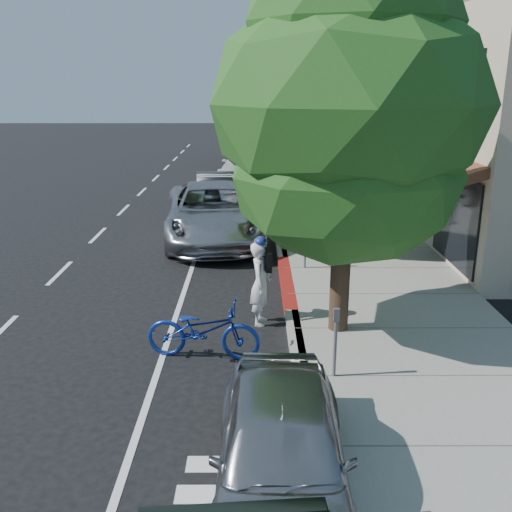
{
  "coord_description": "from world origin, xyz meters",
  "views": [
    {
      "loc": [
        -0.83,
        -12.87,
        5.07
      ],
      "look_at": [
        -0.8,
        -0.8,
        1.35
      ],
      "focal_mm": 40.0,
      "sensor_mm": 36.0,
      "label": 1
    }
  ],
  "objects_px": {
    "street_tree_3": "(290,94)",
    "pedestrian": "(358,198)",
    "white_pickup": "(247,166)",
    "near_car_a": "(282,450)",
    "street_tree_4": "(284,87)",
    "street_tree_5": "(279,85)",
    "street_tree_1": "(315,98)",
    "street_tree_0": "(348,109)",
    "street_tree_2": "(299,88)",
    "dark_suv_far": "(250,147)",
    "cyclist": "(261,283)",
    "silver_suv": "(213,212)",
    "bicycle": "(203,330)",
    "dark_sedan": "(219,195)"
  },
  "relations": [
    {
      "from": "street_tree_3",
      "to": "pedestrian",
      "type": "bearing_deg",
      "value": -77.67
    },
    {
      "from": "white_pickup",
      "to": "near_car_a",
      "type": "xyz_separation_m",
      "value": [
        0.7,
        -23.52,
        -0.15
      ]
    },
    {
      "from": "street_tree_4",
      "to": "street_tree_5",
      "type": "height_order",
      "value": "street_tree_5"
    },
    {
      "from": "street_tree_1",
      "to": "street_tree_3",
      "type": "bearing_deg",
      "value": 90.0
    },
    {
      "from": "street_tree_0",
      "to": "street_tree_2",
      "type": "xyz_separation_m",
      "value": [
        0.0,
        12.0,
        0.23
      ]
    },
    {
      "from": "dark_suv_far",
      "to": "pedestrian",
      "type": "distance_m",
      "value": 18.75
    },
    {
      "from": "street_tree_1",
      "to": "cyclist",
      "type": "relative_size",
      "value": 4.04
    },
    {
      "from": "cyclist",
      "to": "dark_suv_far",
      "type": "relative_size",
      "value": 0.37
    },
    {
      "from": "near_car_a",
      "to": "pedestrian",
      "type": "relative_size",
      "value": 2.25
    },
    {
      "from": "street_tree_1",
      "to": "silver_suv",
      "type": "distance_m",
      "value": 5.05
    },
    {
      "from": "bicycle",
      "to": "white_pickup",
      "type": "xyz_separation_m",
      "value": [
        0.6,
        19.64,
        0.3
      ]
    },
    {
      "from": "dark_sedan",
      "to": "street_tree_3",
      "type": "bearing_deg",
      "value": 59.68
    },
    {
      "from": "dark_suv_far",
      "to": "pedestrian",
      "type": "bearing_deg",
      "value": -75.35
    },
    {
      "from": "street_tree_1",
      "to": "street_tree_2",
      "type": "height_order",
      "value": "street_tree_2"
    },
    {
      "from": "dark_sedan",
      "to": "dark_suv_far",
      "type": "height_order",
      "value": "dark_suv_far"
    },
    {
      "from": "pedestrian",
      "to": "street_tree_3",
      "type": "bearing_deg",
      "value": -87.82
    },
    {
      "from": "street_tree_2",
      "to": "silver_suv",
      "type": "bearing_deg",
      "value": -124.56
    },
    {
      "from": "white_pickup",
      "to": "dark_suv_far",
      "type": "bearing_deg",
      "value": 96.44
    },
    {
      "from": "street_tree_2",
      "to": "street_tree_4",
      "type": "distance_m",
      "value": 12.0
    },
    {
      "from": "street_tree_4",
      "to": "dark_sedan",
      "type": "bearing_deg",
      "value": -103.41
    },
    {
      "from": "street_tree_1",
      "to": "street_tree_3",
      "type": "distance_m",
      "value": 12.0
    },
    {
      "from": "street_tree_4",
      "to": "silver_suv",
      "type": "xyz_separation_m",
      "value": [
        -3.1,
        -16.5,
        -3.77
      ]
    },
    {
      "from": "pedestrian",
      "to": "cyclist",
      "type": "bearing_deg",
      "value": 57.08
    },
    {
      "from": "dark_sedan",
      "to": "dark_suv_far",
      "type": "relative_size",
      "value": 1.0
    },
    {
      "from": "street_tree_0",
      "to": "street_tree_5",
      "type": "height_order",
      "value": "street_tree_5"
    },
    {
      "from": "street_tree_0",
      "to": "pedestrian",
      "type": "relative_size",
      "value": 4.07
    },
    {
      "from": "street_tree_3",
      "to": "street_tree_4",
      "type": "height_order",
      "value": "street_tree_4"
    },
    {
      "from": "dark_suv_far",
      "to": "street_tree_0",
      "type": "bearing_deg",
      "value": -83.39
    },
    {
      "from": "street_tree_0",
      "to": "silver_suv",
      "type": "bearing_deg",
      "value": 112.46
    },
    {
      "from": "silver_suv",
      "to": "near_car_a",
      "type": "xyz_separation_m",
      "value": [
        1.7,
        -12.38,
        -0.2
      ]
    },
    {
      "from": "street_tree_2",
      "to": "street_tree_4",
      "type": "bearing_deg",
      "value": 90.0
    },
    {
      "from": "white_pickup",
      "to": "cyclist",
      "type": "bearing_deg",
      "value": -81.66
    },
    {
      "from": "street_tree_1",
      "to": "silver_suv",
      "type": "bearing_deg",
      "value": 154.18
    },
    {
      "from": "silver_suv",
      "to": "dark_suv_far",
      "type": "height_order",
      "value": "silver_suv"
    },
    {
      "from": "street_tree_4",
      "to": "cyclist",
      "type": "xyz_separation_m",
      "value": [
        -1.6,
        -23.39,
        -3.77
      ]
    },
    {
      "from": "street_tree_3",
      "to": "dark_sedan",
      "type": "bearing_deg",
      "value": -113.89
    },
    {
      "from": "silver_suv",
      "to": "street_tree_1",
      "type": "bearing_deg",
      "value": -31.81
    },
    {
      "from": "street_tree_5",
      "to": "near_car_a",
      "type": "xyz_separation_m",
      "value": [
        -1.4,
        -34.88,
        -4.05
      ]
    },
    {
      "from": "silver_suv",
      "to": "dark_sedan",
      "type": "height_order",
      "value": "silver_suv"
    },
    {
      "from": "silver_suv",
      "to": "white_pickup",
      "type": "bearing_deg",
      "value": 78.86
    },
    {
      "from": "street_tree_1",
      "to": "street_tree_3",
      "type": "xyz_separation_m",
      "value": [
        -0.0,
        12.0,
        -0.14
      ]
    },
    {
      "from": "white_pickup",
      "to": "street_tree_0",
      "type": "bearing_deg",
      "value": -76.82
    },
    {
      "from": "street_tree_3",
      "to": "silver_suv",
      "type": "height_order",
      "value": "street_tree_3"
    },
    {
      "from": "street_tree_2",
      "to": "street_tree_3",
      "type": "distance_m",
      "value": 6.01
    },
    {
      "from": "street_tree_2",
      "to": "street_tree_5",
      "type": "distance_m",
      "value": 18.0
    },
    {
      "from": "street_tree_1",
      "to": "street_tree_5",
      "type": "relative_size",
      "value": 0.95
    },
    {
      "from": "street_tree_2",
      "to": "white_pickup",
      "type": "bearing_deg",
      "value": 107.52
    },
    {
      "from": "street_tree_5",
      "to": "street_tree_4",
      "type": "bearing_deg",
      "value": -90.0
    },
    {
      "from": "street_tree_2",
      "to": "bicycle",
      "type": "distance_m",
      "value": 13.93
    },
    {
      "from": "street_tree_4",
      "to": "white_pickup",
      "type": "relative_size",
      "value": 1.3
    }
  ]
}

